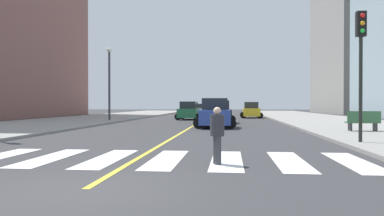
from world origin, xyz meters
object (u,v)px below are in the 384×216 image
object	(u,v)px
car_gray_second	(223,110)
car_yellow_third	(251,110)
traffic_light_near_corner	(361,51)
pedestrian_crossing	(217,133)
park_bench	(363,121)
car_green_nearest	(189,111)
car_black_sixth	(219,112)
car_red_fourth	(186,109)
car_blue_fifth	(215,114)
car_silver_seventh	(202,109)
street_lamp	(109,77)

from	to	relation	value
car_gray_second	car_yellow_third	world-z (taller)	car_yellow_third
traffic_light_near_corner	pedestrian_crossing	distance (m)	8.12
pedestrian_crossing	car_gray_second	bearing A→B (deg)	-16.39
car_yellow_third	park_bench	xyz separation A→B (m)	(4.89, -23.58, -0.21)
car_green_nearest	car_black_sixth	xyz separation A→B (m)	(3.39, -6.54, 0.02)
car_gray_second	traffic_light_near_corner	xyz separation A→B (m)	(6.20, -38.25, 2.95)
car_green_nearest	car_red_fourth	size ratio (longest dim) A/B	1.10
car_yellow_third	car_blue_fifth	xyz separation A→B (m)	(-3.64, -18.86, 0.07)
car_blue_fifth	park_bench	distance (m)	9.74
car_yellow_third	traffic_light_near_corner	xyz separation A→B (m)	(2.64, -29.85, 2.89)
car_blue_fifth	pedestrian_crossing	bearing A→B (deg)	90.26
car_silver_seventh	car_black_sixth	bearing A→B (deg)	-80.02
car_silver_seventh	pedestrian_crossing	distance (m)	50.01
car_green_nearest	car_black_sixth	world-z (taller)	car_black_sixth
car_green_nearest	car_yellow_third	distance (m)	9.03
car_red_fourth	car_silver_seventh	xyz separation A→B (m)	(3.46, -6.29, -0.03)
car_blue_fifth	pedestrian_crossing	xyz separation A→B (m)	(0.74, -16.15, -0.10)
pedestrian_crossing	car_yellow_third	bearing A→B (deg)	-21.99
car_blue_fifth	car_green_nearest	bearing A→B (deg)	-78.32
car_black_sixth	car_blue_fifth	bearing A→B (deg)	86.30
traffic_light_near_corner	park_bench	bearing A→B (deg)	-109.75
car_red_fourth	park_bench	xyz separation A→B (m)	(15.39, -44.68, -0.15)
car_green_nearest	street_lamp	world-z (taller)	street_lamp
car_gray_second	car_red_fourth	world-z (taller)	same
car_gray_second	car_red_fourth	size ratio (longest dim) A/B	1.01
car_green_nearest	car_blue_fifth	xyz separation A→B (m)	(3.26, -13.04, 0.06)
car_red_fourth	pedestrian_crossing	world-z (taller)	car_red_fourth
car_black_sixth	street_lamp	world-z (taller)	street_lamp
car_blue_fifth	pedestrian_crossing	world-z (taller)	car_blue_fifth
car_silver_seventh	traffic_light_near_corner	xyz separation A→B (m)	(9.68, -44.66, 2.98)
car_green_nearest	park_bench	bearing A→B (deg)	-53.77
car_blue_fifth	traffic_light_near_corner	distance (m)	12.96
car_blue_fifth	car_yellow_third	bearing A→B (deg)	-103.27
car_gray_second	car_yellow_third	xyz separation A→B (m)	(3.56, -8.40, 0.06)
car_gray_second	pedestrian_crossing	world-z (taller)	car_gray_second
car_red_fourth	street_lamp	world-z (taller)	street_lamp
car_gray_second	car_silver_seventh	distance (m)	7.30
car_red_fourth	park_bench	world-z (taller)	car_red_fourth
car_silver_seventh	park_bench	distance (m)	40.20
car_blue_fifth	pedestrian_crossing	distance (m)	16.17
car_silver_seventh	traffic_light_near_corner	bearing A→B (deg)	-75.21
car_blue_fifth	car_silver_seventh	bearing A→B (deg)	-86.59
car_silver_seventh	traffic_light_near_corner	world-z (taller)	traffic_light_near_corner
car_silver_seventh	car_red_fourth	bearing A→B (deg)	121.36
car_black_sixth	park_bench	bearing A→B (deg)	124.29
car_black_sixth	pedestrian_crossing	size ratio (longest dim) A/B	2.86
car_red_fourth	pedestrian_crossing	distance (m)	56.64
car_yellow_third	pedestrian_crossing	world-z (taller)	car_yellow_third
car_green_nearest	traffic_light_near_corner	world-z (taller)	traffic_light_near_corner
traffic_light_near_corner	pedestrian_crossing	world-z (taller)	traffic_light_near_corner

